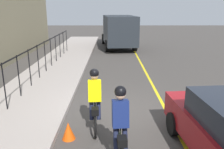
% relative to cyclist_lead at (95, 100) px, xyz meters
% --- Properties ---
extents(ground_plane, '(80.00, 80.00, 0.00)m').
position_rel_cyclist_lead_xyz_m(ground_plane, '(1.29, -0.77, -0.91)').
color(ground_plane, '#403C38').
extents(lane_line_centre, '(36.00, 0.12, 0.01)m').
position_rel_cyclist_lead_xyz_m(lane_line_centre, '(1.29, -2.37, -0.91)').
color(lane_line_centre, yellow).
rests_on(lane_line_centre, ground).
extents(sidewalk, '(40.00, 3.20, 0.15)m').
position_rel_cyclist_lead_xyz_m(sidewalk, '(1.29, 2.63, -0.84)').
color(sidewalk, '#9D938B').
rests_on(sidewalk, ground).
extents(iron_fence, '(19.55, 0.04, 1.60)m').
position_rel_cyclist_lead_xyz_m(iron_fence, '(2.29, 3.03, 0.35)').
color(iron_fence, black).
rests_on(iron_fence, sidewalk).
extents(cyclist_lead, '(1.71, 0.38, 1.83)m').
position_rel_cyclist_lead_xyz_m(cyclist_lead, '(0.00, 0.00, 0.00)').
color(cyclist_lead, black).
rests_on(cyclist_lead, ground).
extents(cyclist_follow, '(1.71, 0.38, 1.83)m').
position_rel_cyclist_lead_xyz_m(cyclist_follow, '(-1.46, -0.66, 0.00)').
color(cyclist_follow, black).
rests_on(cyclist_follow, ground).
extents(box_truck_background, '(6.91, 3.07, 2.78)m').
position_rel_cyclist_lead_xyz_m(box_truck_background, '(14.39, -1.08, 0.64)').
color(box_truck_background, '#20252B').
rests_on(box_truck_background, ground).
extents(traffic_cone_near, '(0.36, 0.36, 0.49)m').
position_rel_cyclist_lead_xyz_m(traffic_cone_near, '(-0.54, 0.69, -0.67)').
color(traffic_cone_near, '#E74D0D').
rests_on(traffic_cone_near, ground).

